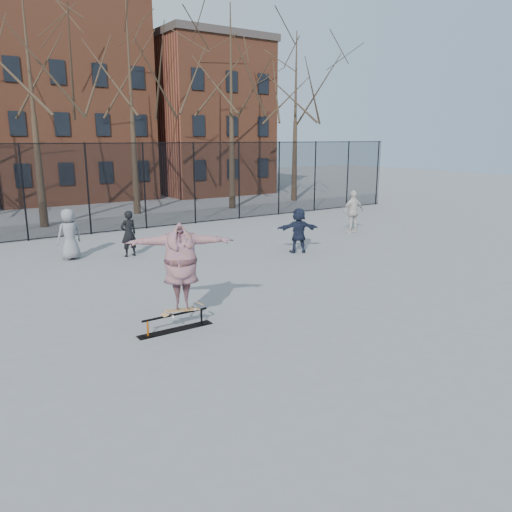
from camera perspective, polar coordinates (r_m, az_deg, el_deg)
ground at (r=12.62m, az=5.06°, el=-6.05°), size 100.00×100.00×0.00m
skate_rail at (r=11.34m, az=-9.19°, el=-7.63°), size 1.76×0.27×0.39m
skateboard at (r=11.32m, az=-8.40°, el=-6.11°), size 0.86×0.20×0.10m
skater at (r=11.03m, az=-8.57°, el=-1.15°), size 2.41×1.55×1.92m
bystander_grey at (r=18.60m, az=-20.56°, el=2.34°), size 0.99×0.75×1.80m
bystander_black at (r=18.49m, az=-14.35°, el=2.50°), size 0.66×0.48×1.67m
bystander_white at (r=22.88m, az=11.04°, el=5.00°), size 1.16×0.59×1.91m
bystander_navy at (r=18.59m, az=4.88°, el=2.95°), size 1.63×1.09×1.68m
fence at (r=23.54m, az=-15.40°, el=7.69°), size 34.03×0.07×4.00m
tree_row at (r=27.53m, az=-19.60°, el=19.24°), size 33.66×7.46×10.67m
rowhouses at (r=36.21m, az=-21.65°, el=15.43°), size 29.00×7.00×13.00m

